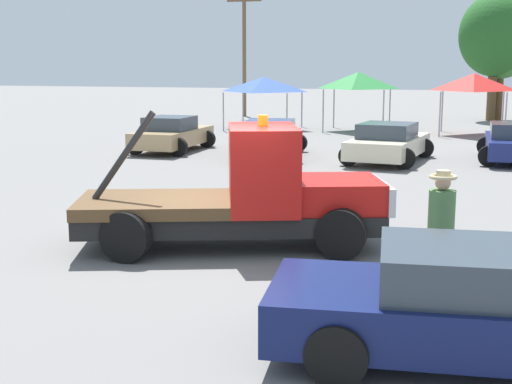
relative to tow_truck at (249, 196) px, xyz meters
name	(u,v)px	position (x,y,z in m)	size (l,w,h in m)	color
ground_plane	(230,247)	(-0.32, -0.11, -0.94)	(160.00, 160.00, 0.00)	slate
tow_truck	(249,196)	(0.00, 0.00, 0.00)	(5.90, 3.63, 2.51)	black
foreground_car	(497,308)	(4.17, -4.18, -0.29)	(5.36, 2.42, 1.34)	#0F194C
person_near_truck	(441,220)	(3.47, -1.67, 0.13)	(0.40, 0.40, 1.81)	#38383D
parked_car_tan	(172,134)	(-7.03, 12.95, -0.29)	(2.41, 4.31, 1.34)	tan
parked_car_maroon	(271,139)	(-2.96, 12.41, -0.29)	(2.91, 4.85, 1.34)	maroon
parked_car_cream	(388,143)	(1.23, 12.28, -0.29)	(2.93, 4.80, 1.34)	beige
canopy_tent_blue	(264,84)	(-6.19, 22.90, 1.33)	(3.31, 3.31, 2.64)	#9E9EA3
canopy_tent_green	(358,80)	(-1.46, 23.28, 1.54)	(2.96, 2.96, 2.90)	#9E9EA3
canopy_tent_red	(474,82)	(4.01, 22.72, 1.52)	(2.91, 2.91, 2.87)	#9E9EA3
tree_left	(495,35)	(5.10, 31.90, 3.97)	(4.10, 4.10, 7.31)	brown
tree_center	(502,40)	(5.51, 32.44, 3.69)	(3.86, 3.86, 6.90)	brown
utility_pole	(244,47)	(-9.82, 31.22, 3.38)	(2.20, 0.24, 8.12)	brown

